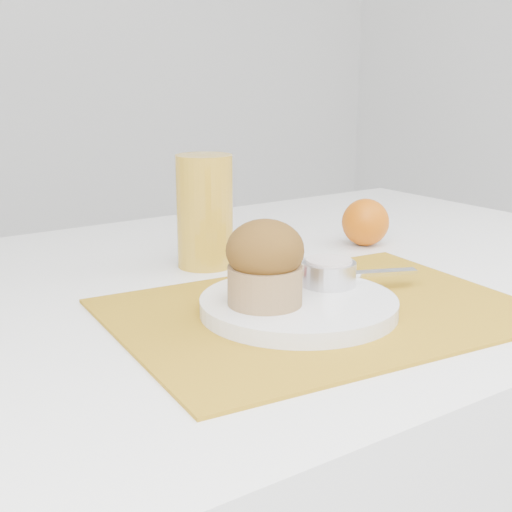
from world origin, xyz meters
TOP-DOWN VIEW (x-y plane):
  - placemat at (-0.05, -0.11)m, footprint 0.47×0.37m
  - plate at (-0.07, -0.11)m, footprint 0.25×0.25m
  - ramekin at (-0.02, -0.09)m, footprint 0.07×0.07m
  - cream at (-0.02, -0.09)m, footprint 0.07×0.07m
  - raspberry_near at (-0.06, -0.05)m, footprint 0.02×0.02m
  - raspberry_far at (-0.03, -0.07)m, footprint 0.02×0.02m
  - butter_knife at (0.02, -0.07)m, footprint 0.18×0.09m
  - orange at (0.21, 0.08)m, footprint 0.07×0.07m
  - juice_glass at (-0.05, 0.12)m, footprint 0.09×0.09m
  - muffin at (-0.11, -0.10)m, footprint 0.08×0.08m

SIDE VIEW (x-z plane):
  - placemat at x=-0.05m, z-range 0.75..0.75m
  - plate at x=-0.07m, z-range 0.75..0.77m
  - butter_knife at x=0.02m, z-range 0.77..0.78m
  - raspberry_far at x=-0.03m, z-range 0.77..0.79m
  - raspberry_near at x=-0.06m, z-range 0.77..0.79m
  - ramekin at x=-0.02m, z-range 0.77..0.80m
  - orange at x=0.21m, z-range 0.75..0.82m
  - cream at x=-0.02m, z-range 0.79..0.80m
  - muffin at x=-0.11m, z-range 0.77..0.86m
  - juice_glass at x=-0.05m, z-range 0.75..0.90m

